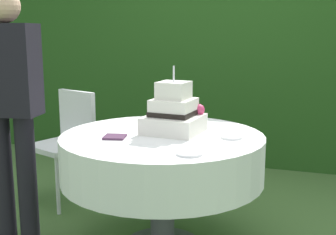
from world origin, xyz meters
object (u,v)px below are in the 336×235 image
Objects in this scene: serving_plate_far at (231,137)px; garden_chair at (68,136)px; serving_plate_near at (190,153)px; napkin_stack at (115,137)px; cake_table at (162,157)px; standing_person at (10,102)px; wedding_cake at (174,114)px.

garden_chair is at bearing 161.02° from serving_plate_far.
serving_plate_near and napkin_stack have the same top height.
cake_table is at bearing 35.64° from napkin_stack.
serving_plate_near is at bearing -21.65° from napkin_stack.
garden_chair reaches higher than napkin_stack.
serving_plate_near is 1.10× the size of serving_plate_far.
serving_plate_far is 0.08× the size of standing_person.
serving_plate_near is (0.23, -0.45, -0.11)m from wedding_cake.
garden_chair is 0.87m from standing_person.
wedding_cake reaches higher than garden_chair.
wedding_cake is (0.05, 0.08, 0.26)m from cake_table.
serving_plate_near reaches higher than cake_table.
cake_table is at bearing -122.42° from wedding_cake.
serving_plate_near is 1.12× the size of napkin_stack.
wedding_cake is 0.46× the size of garden_chair.
wedding_cake reaches higher than serving_plate_far.
cake_table is 10.02× the size of napkin_stack.
cake_table is 0.28m from wedding_cake.
garden_chair is at bearing 151.98° from cake_table.
garden_chair is at bearing 144.55° from serving_plate_near.
standing_person is at bearing -83.69° from garden_chair.
standing_person is at bearing -172.91° from napkin_stack.
wedding_cake is 3.31× the size of serving_plate_far.
standing_person reaches higher than serving_plate_far.
napkin_stack is (-0.24, -0.17, 0.15)m from cake_table.
wedding_cake is 0.52m from serving_plate_near.
serving_plate_near is at bearing -5.94° from standing_person.
standing_person reaches higher than wedding_cake.
serving_plate_near is 0.09× the size of standing_person.
serving_plate_far is 1.01× the size of napkin_stack.
garden_chair reaches higher than cake_table.
cake_table is 0.99m from standing_person.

